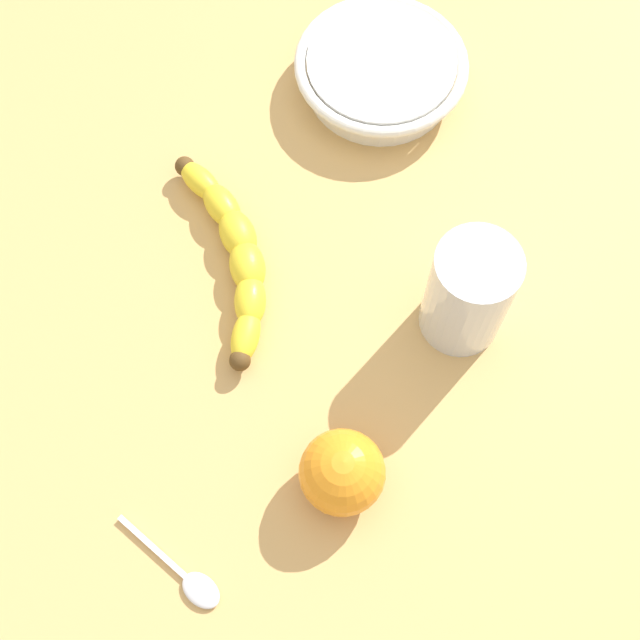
{
  "coord_description": "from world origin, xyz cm",
  "views": [
    {
      "loc": [
        7.43,
        35.61,
        77.77
      ],
      "look_at": [
        -3.33,
        6.83,
        5.0
      ],
      "focal_mm": 48.74,
      "sensor_mm": 36.0,
      "label": 1
    }
  ],
  "objects_px": {
    "banana": "(234,252)",
    "ceramic_bowl": "(381,71)",
    "teaspoon": "(195,585)",
    "orange_fruit": "(342,472)",
    "smoothie_glass": "(468,295)"
  },
  "relations": [
    {
      "from": "banana",
      "to": "ceramic_bowl",
      "type": "xyz_separation_m",
      "value": [
        -0.21,
        -0.14,
        0.01
      ]
    },
    {
      "from": "banana",
      "to": "teaspoon",
      "type": "bearing_deg",
      "value": 158.96
    },
    {
      "from": "orange_fruit",
      "to": "teaspoon",
      "type": "distance_m",
      "value": 0.15
    },
    {
      "from": "banana",
      "to": "smoothie_glass",
      "type": "xyz_separation_m",
      "value": [
        -0.18,
        0.13,
        0.04
      ]
    },
    {
      "from": "banana",
      "to": "orange_fruit",
      "type": "height_order",
      "value": "orange_fruit"
    },
    {
      "from": "banana",
      "to": "smoothie_glass",
      "type": "distance_m",
      "value": 0.22
    },
    {
      "from": "ceramic_bowl",
      "to": "teaspoon",
      "type": "bearing_deg",
      "value": 51.38
    },
    {
      "from": "banana",
      "to": "teaspoon",
      "type": "height_order",
      "value": "banana"
    },
    {
      "from": "ceramic_bowl",
      "to": "banana",
      "type": "bearing_deg",
      "value": 34.62
    },
    {
      "from": "ceramic_bowl",
      "to": "orange_fruit",
      "type": "distance_m",
      "value": 0.42
    },
    {
      "from": "teaspoon",
      "to": "ceramic_bowl",
      "type": "bearing_deg",
      "value": 111.49
    },
    {
      "from": "banana",
      "to": "teaspoon",
      "type": "xyz_separation_m",
      "value": [
        0.13,
        0.27,
        -0.01
      ]
    },
    {
      "from": "banana",
      "to": "ceramic_bowl",
      "type": "distance_m",
      "value": 0.25
    },
    {
      "from": "smoothie_glass",
      "to": "orange_fruit",
      "type": "distance_m",
      "value": 0.19
    },
    {
      "from": "banana",
      "to": "orange_fruit",
      "type": "distance_m",
      "value": 0.24
    }
  ]
}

